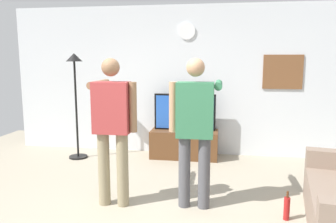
{
  "coord_description": "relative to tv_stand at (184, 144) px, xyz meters",
  "views": [
    {
      "loc": [
        0.74,
        -3.18,
        1.76
      ],
      "look_at": [
        0.03,
        1.2,
        1.05
      ],
      "focal_mm": 35.82,
      "sensor_mm": 36.0,
      "label": 1
    }
  ],
  "objects": [
    {
      "name": "person_standing_nearer_lamp",
      "position": [
        -0.62,
        -2.08,
        0.76
      ],
      "size": [
        0.6,
        0.78,
        1.76
      ],
      "color": "gray",
      "rests_on": "ground_plane"
    },
    {
      "name": "floor_lamp",
      "position": [
        -1.87,
        -0.33,
        1.07
      ],
      "size": [
        0.32,
        0.32,
        1.84
      ],
      "color": "black",
      "rests_on": "ground_plane"
    },
    {
      "name": "television",
      "position": [
        0.0,
        0.05,
        0.57
      ],
      "size": [
        1.08,
        0.07,
        0.65
      ],
      "color": "black",
      "rests_on": "tv_stand"
    },
    {
      "name": "framed_picture",
      "position": [
        1.67,
        0.3,
        1.28
      ],
      "size": [
        0.67,
        0.04,
        0.59
      ],
      "primitive_type": "cube",
      "color": "brown"
    },
    {
      "name": "beverage_bottle",
      "position": [
        1.38,
        -2.16,
        -0.11
      ],
      "size": [
        0.07,
        0.07,
        0.33
      ],
      "color": "maroon",
      "rests_on": "ground_plane"
    },
    {
      "name": "tv_stand",
      "position": [
        0.0,
        0.0,
        0.0
      ],
      "size": [
        1.18,
        0.53,
        0.49
      ],
      "color": "brown",
      "rests_on": "ground_plane"
    },
    {
      "name": "wall_clock",
      "position": [
        -0.0,
        0.29,
        1.99
      ],
      "size": [
        0.3,
        0.03,
        0.3
      ],
      "primitive_type": "cylinder",
      "rotation": [
        1.57,
        0.0,
        0.0
      ],
      "color": "white"
    },
    {
      "name": "back_wall",
      "position": [
        -0.1,
        0.35,
        1.1
      ],
      "size": [
        6.4,
        0.1,
        2.7
      ],
      "primitive_type": "cube",
      "color": "silver",
      "rests_on": "ground_plane"
    },
    {
      "name": "person_standing_nearer_couch",
      "position": [
        0.34,
        -1.98,
        0.76
      ],
      "size": [
        0.6,
        0.78,
        1.76
      ],
      "color": "#4C4C51",
      "rests_on": "ground_plane"
    }
  ]
}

